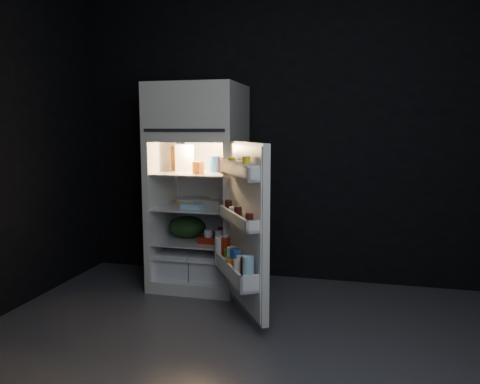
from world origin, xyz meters
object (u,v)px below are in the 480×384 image
(egg_carton, at_px, (210,204))
(refrigerator, at_px, (199,179))
(fridge_door, at_px, (243,230))
(milk_jug, at_px, (184,158))
(yogurt_tray, at_px, (215,240))

(egg_carton, bearing_deg, refrigerator, 155.96)
(fridge_door, xyz_separation_m, egg_carton, (-0.44, 0.59, 0.08))
(refrigerator, bearing_deg, fridge_door, -50.84)
(milk_jug, bearing_deg, egg_carton, -41.71)
(fridge_door, relative_size, egg_carton, 4.63)
(egg_carton, bearing_deg, fridge_door, -36.21)
(milk_jug, bearing_deg, fridge_door, -65.52)
(fridge_door, height_order, egg_carton, fridge_door)
(yogurt_tray, bearing_deg, egg_carton, 147.97)
(milk_jug, bearing_deg, refrigerator, -15.91)
(milk_jug, distance_m, egg_carton, 0.48)
(refrigerator, distance_m, yogurt_tray, 0.56)
(milk_jug, bearing_deg, yogurt_tray, -44.80)
(egg_carton, relative_size, yogurt_tray, 1.00)
(milk_jug, relative_size, egg_carton, 0.91)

